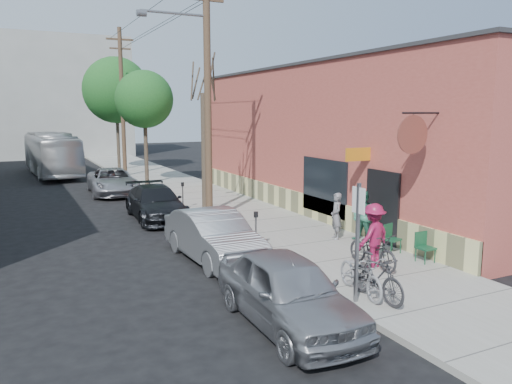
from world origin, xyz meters
name	(u,v)px	position (x,y,z in m)	size (l,w,h in m)	color
ground	(190,264)	(0.00, 0.00, 0.00)	(120.00, 120.00, 0.00)	black
sidewalk	(199,196)	(4.25, 11.00, 0.07)	(4.50, 58.00, 0.15)	gray
cafe_building	(340,139)	(8.99, 4.99, 3.30)	(6.60, 20.20, 6.61)	#A7483E
end_cap_building	(36,97)	(-2.00, 42.00, 6.00)	(18.00, 8.00, 12.00)	#9E9E9A
sign_post	(358,231)	(2.35, -4.98, 1.83)	(0.07, 0.45, 2.80)	slate
parking_meter_near	(256,224)	(2.25, 0.08, 0.98)	(0.14, 0.14, 1.24)	slate
parking_meter_far	(183,191)	(2.25, 7.60, 0.98)	(0.14, 0.14, 1.24)	slate
utility_pole_near	(206,89)	(2.39, 4.76, 5.41)	(3.57, 0.28, 10.00)	#503A28
utility_pole_far	(122,100)	(2.45, 21.18, 5.34)	(1.80, 0.28, 10.00)	#503A28
tree_bare	(204,154)	(2.80, 6.22, 2.74)	(0.24, 0.24, 5.17)	#44392C
tree_leafy_mid	(144,99)	(2.80, 16.42, 5.28)	(3.47, 3.47, 6.88)	#44392C
tree_leafy_far	(116,90)	(2.80, 25.06, 6.16)	(4.95, 4.95, 8.49)	#44392C
patio_chair_a	(392,239)	(5.92, -2.14, 0.59)	(0.50, 0.50, 0.88)	#134529
patio_chair_b	(426,248)	(6.11, -3.37, 0.59)	(0.50, 0.50, 0.88)	#134529
patron_grey	(336,216)	(5.35, 0.07, 0.96)	(0.59, 0.39, 1.62)	slate
patron_green	(363,216)	(5.96, -0.65, 1.03)	(0.85, 0.66, 1.76)	#2E7458
cyclist	(373,236)	(4.42, -3.04, 1.07)	(1.19, 0.68, 1.84)	maroon
cyclist_bike	(373,250)	(4.42, -3.04, 0.65)	(0.67, 1.92, 1.01)	black
parked_bike_a	(376,277)	(2.85, -5.09, 0.70)	(0.52, 1.83, 1.10)	black
parked_bike_b	(361,274)	(2.77, -4.62, 0.66)	(0.67, 1.93, 1.02)	gray
car_0	(288,291)	(0.46, -5.11, 0.77)	(1.82, 4.52, 1.54)	gray
car_1	(214,236)	(0.77, -0.01, 0.77)	(1.63, 4.67, 1.54)	#94989B
car_2	(156,203)	(0.77, 6.71, 0.71)	(1.98, 4.88, 1.42)	black
car_3	(112,181)	(0.33, 14.26, 0.72)	(2.39, 5.19, 1.44)	#97979E
bus	(51,154)	(-2.00, 25.07, 1.54)	(2.58, 11.04, 3.07)	silver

